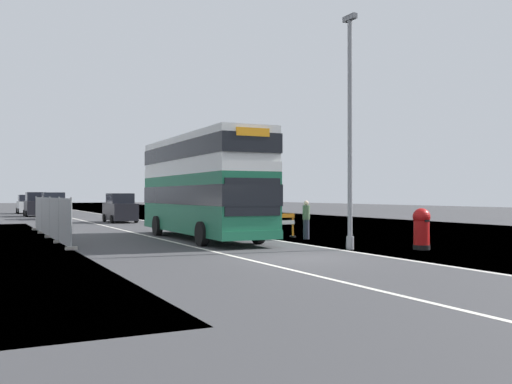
# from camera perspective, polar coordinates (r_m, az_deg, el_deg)

# --- Properties ---
(ground) EXTENTS (140.00, 280.00, 0.10)m
(ground) POSITION_cam_1_polar(r_m,az_deg,el_deg) (19.43, 5.09, -6.56)
(ground) COLOR #38383A
(double_decker_bus) EXTENTS (2.96, 11.54, 4.79)m
(double_decker_bus) POSITION_cam_1_polar(r_m,az_deg,el_deg) (26.98, -5.43, 0.72)
(double_decker_bus) COLOR #196042
(double_decker_bus) RESTS_ON ground
(lamppost_foreground) EXTENTS (0.29, 0.70, 8.93)m
(lamppost_foreground) POSITION_cam_1_polar(r_m,az_deg,el_deg) (22.11, 9.35, 5.30)
(lamppost_foreground) COLOR gray
(lamppost_foreground) RESTS_ON ground
(red_pillar_postbox) EXTENTS (0.66, 0.66, 1.57)m
(red_pillar_postbox) POSITION_cam_1_polar(r_m,az_deg,el_deg) (22.59, 16.17, -3.37)
(red_pillar_postbox) COLOR black
(red_pillar_postbox) RESTS_ON ground
(roadworks_barrier) EXTENTS (1.67, 0.47, 1.16)m
(roadworks_barrier) POSITION_cam_1_polar(r_m,az_deg,el_deg) (27.67, 2.32, -3.07)
(roadworks_barrier) COLOR orange
(roadworks_barrier) RESTS_ON ground
(construction_site_fence) EXTENTS (0.44, 13.80, 1.99)m
(construction_site_fence) POSITION_cam_1_polar(r_m,az_deg,el_deg) (29.44, -19.88, -2.46)
(construction_site_fence) COLOR #A8AAAD
(construction_site_fence) RESTS_ON ground
(car_oncoming_near) EXTENTS (1.98, 4.30, 2.19)m
(car_oncoming_near) POSITION_cam_1_polar(r_m,az_deg,el_deg) (44.40, -13.41, -1.64)
(car_oncoming_near) COLOR black
(car_oncoming_near) RESTS_ON ground
(car_receding_mid) EXTENTS (2.02, 4.06, 2.28)m
(car_receding_mid) POSITION_cam_1_polar(r_m,az_deg,el_deg) (51.86, -19.58, -1.39)
(car_receding_mid) COLOR silver
(car_receding_mid) RESTS_ON ground
(car_receding_far) EXTENTS (1.98, 4.28, 2.33)m
(car_receding_far) POSITION_cam_1_polar(r_m,az_deg,el_deg) (58.98, -21.14, -1.23)
(car_receding_far) COLOR black
(car_receding_far) RESTS_ON ground
(car_far_side) EXTENTS (2.09, 4.34, 2.08)m
(car_far_side) POSITION_cam_1_polar(r_m,az_deg,el_deg) (68.16, -21.86, -1.19)
(car_far_side) COLOR silver
(car_far_side) RESTS_ON ground
(pedestrian_at_kerb) EXTENTS (0.34, 0.34, 1.80)m
(pedestrian_at_kerb) POSITION_cam_1_polar(r_m,az_deg,el_deg) (26.86, 5.03, -2.77)
(pedestrian_at_kerb) COLOR #2D3342
(pedestrian_at_kerb) RESTS_ON ground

